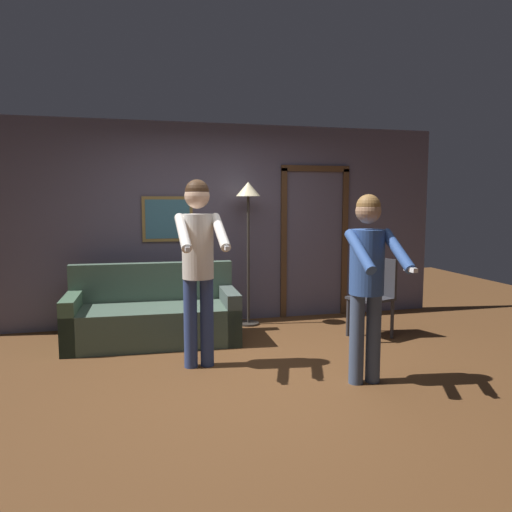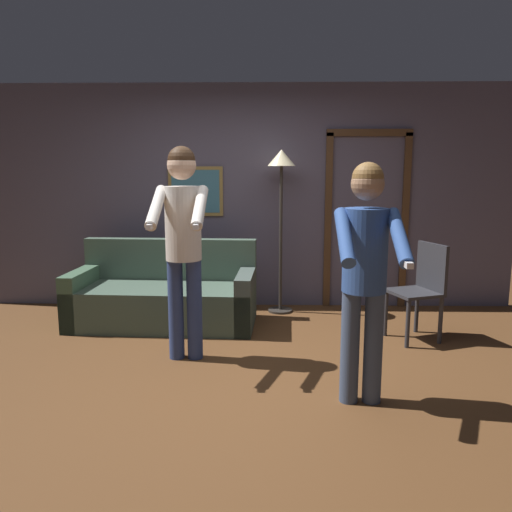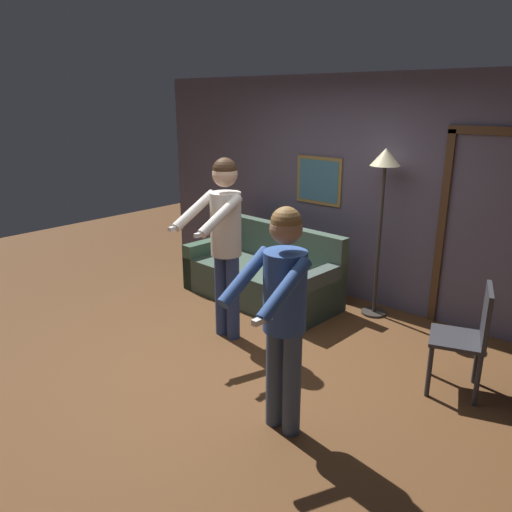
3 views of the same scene
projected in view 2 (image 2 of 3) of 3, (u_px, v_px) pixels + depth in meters
name	position (u px, v px, depth m)	size (l,w,h in m)	color
ground_plane	(231.00, 371.00, 4.06)	(12.00, 12.00, 0.00)	brown
back_wall_assembly	(244.00, 197.00, 5.88)	(6.40, 0.10, 2.60)	#544F64
couch	(165.00, 298.00, 5.28)	(1.94, 0.94, 0.87)	#45594B
torchiere_lamp	(281.00, 180.00, 5.53)	(0.31, 0.31, 1.84)	#332D28
person_standing_left	(183.00, 232.00, 4.14)	(0.44, 0.71, 1.81)	navy
person_standing_right	(365.00, 262.00, 3.34)	(0.44, 0.65, 1.66)	#3E4D69
dining_chair_distant	(422.00, 285.00, 4.76)	(0.54, 0.54, 0.93)	#2D2D33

